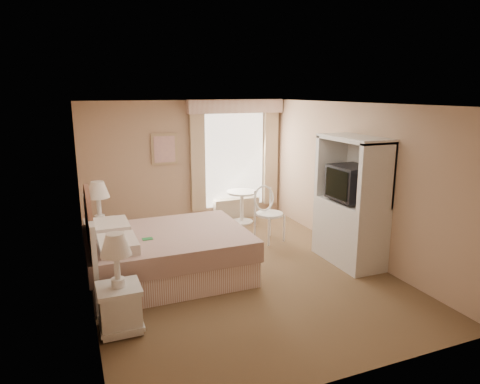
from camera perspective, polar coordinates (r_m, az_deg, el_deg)
name	(u,v)px	position (r m, az deg, el deg)	size (l,w,h in m)	color
room	(236,191)	(6.27, -0.60, 0.18)	(4.21, 5.51, 2.51)	brown
window	(236,156)	(9.06, -0.58, 4.85)	(2.05, 0.22, 2.51)	white
framed_art	(164,149)	(8.65, -10.05, 5.65)	(0.52, 0.04, 0.62)	tan
bed	(160,253)	(6.37, -10.56, -8.03)	(2.27, 1.79, 1.58)	tan
nightstand_near	(119,296)	(5.12, -15.82, -13.18)	(0.48, 0.48, 1.15)	white
nightstand_far	(101,228)	(7.43, -18.08, -4.64)	(0.51, 0.51, 1.24)	white
round_table	(242,202)	(8.85, 0.25, -1.30)	(0.63, 0.63, 0.66)	white
cafe_chair	(267,209)	(7.77, 3.64, -2.30)	(0.61, 0.61, 1.01)	white
armoire	(351,211)	(6.94, 14.57, -2.50)	(0.60, 1.21, 2.01)	white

